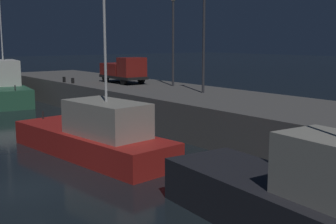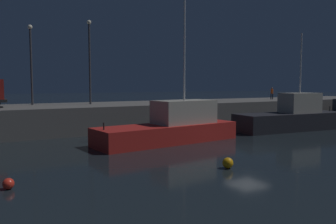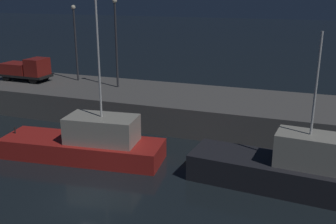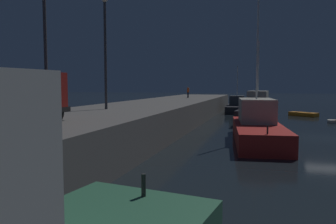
% 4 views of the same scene
% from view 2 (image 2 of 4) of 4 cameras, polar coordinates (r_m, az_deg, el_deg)
% --- Properties ---
extents(ground_plane, '(320.00, 320.00, 0.00)m').
position_cam_2_polar(ground_plane, '(24.05, 13.19, -6.08)').
color(ground_plane, black).
extents(pier_quay, '(72.12, 8.80, 2.46)m').
position_cam_2_polar(pier_quay, '(36.69, -3.29, -0.36)').
color(pier_quay, '#5B5956').
rests_on(pier_quay, ground).
extents(fishing_trawler_red, '(11.83, 4.20, 9.36)m').
position_cam_2_polar(fishing_trawler_red, '(35.19, 20.17, -0.90)').
color(fishing_trawler_red, '#232328').
rests_on(fishing_trawler_red, ground).
extents(fishing_boat_white, '(11.78, 4.57, 11.23)m').
position_cam_2_polar(fishing_boat_white, '(26.19, 0.77, -2.48)').
color(fishing_boat_white, red).
rests_on(fishing_boat_white, ground).
extents(mooring_buoy_near, '(0.48, 0.48, 0.48)m').
position_cam_2_polar(mooring_buoy_near, '(16.12, -25.26, -10.85)').
color(mooring_buoy_near, red).
rests_on(mooring_buoy_near, ground).
extents(mooring_buoy_mid, '(0.58, 0.58, 0.58)m').
position_cam_2_polar(mooring_buoy_mid, '(18.36, 10.02, -8.44)').
color(mooring_buoy_mid, orange).
rests_on(mooring_buoy_mid, ground).
extents(lamp_post_west, '(0.44, 0.44, 7.61)m').
position_cam_2_polar(lamp_post_west, '(35.17, -22.04, 8.39)').
color(lamp_post_west, '#38383D').
rests_on(lamp_post_west, pier_quay).
extents(lamp_post_east, '(0.44, 0.44, 8.30)m').
position_cam_2_polar(lamp_post_east, '(35.00, -13.05, 9.22)').
color(lamp_post_east, '#38383D').
rests_on(lamp_post_east, pier_quay).
extents(dockworker, '(0.43, 0.31, 1.60)m').
position_cam_2_polar(dockworker, '(47.08, 17.07, 3.16)').
color(dockworker, black).
rests_on(dockworker, pier_quay).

